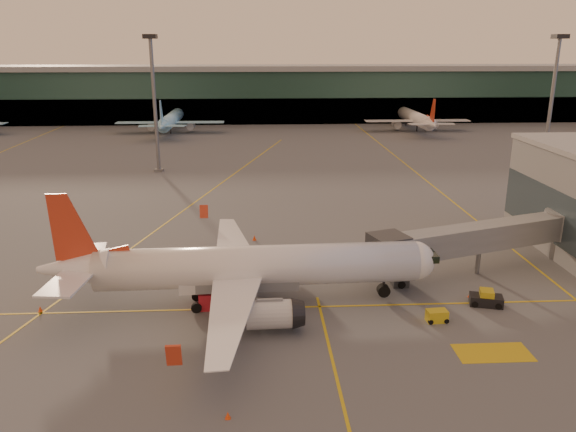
{
  "coord_description": "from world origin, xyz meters",
  "views": [
    {
      "loc": [
        -0.54,
        -42.86,
        23.57
      ],
      "look_at": [
        2.73,
        18.1,
        5.0
      ],
      "focal_mm": 35.0,
      "sensor_mm": 36.0,
      "label": 1
    }
  ],
  "objects_px": {
    "main_airplane": "(245,268)",
    "pushback_tug": "(486,299)",
    "catering_truck": "(213,279)",
    "gpu_cart": "(437,316)"
  },
  "relations": [
    {
      "from": "gpu_cart",
      "to": "catering_truck",
      "type": "bearing_deg",
      "value": 163.72
    },
    {
      "from": "catering_truck",
      "to": "gpu_cart",
      "type": "bearing_deg",
      "value": -17.32
    },
    {
      "from": "catering_truck",
      "to": "gpu_cart",
      "type": "relative_size",
      "value": 3.3
    },
    {
      "from": "main_airplane",
      "to": "catering_truck",
      "type": "distance_m",
      "value": 3.11
    },
    {
      "from": "catering_truck",
      "to": "gpu_cart",
      "type": "xyz_separation_m",
      "value": [
        20.02,
        -4.32,
        -2.19
      ]
    },
    {
      "from": "catering_truck",
      "to": "gpu_cart",
      "type": "distance_m",
      "value": 20.6
    },
    {
      "from": "main_airplane",
      "to": "pushback_tug",
      "type": "height_order",
      "value": "main_airplane"
    },
    {
      "from": "main_airplane",
      "to": "gpu_cart",
      "type": "xyz_separation_m",
      "value": [
        17.07,
        -4.54,
        -3.11
      ]
    },
    {
      "from": "gpu_cart",
      "to": "pushback_tug",
      "type": "distance_m",
      "value": 6.4
    },
    {
      "from": "main_airplane",
      "to": "pushback_tug",
      "type": "xyz_separation_m",
      "value": [
        22.73,
        -1.55,
        -3.01
      ]
    }
  ]
}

